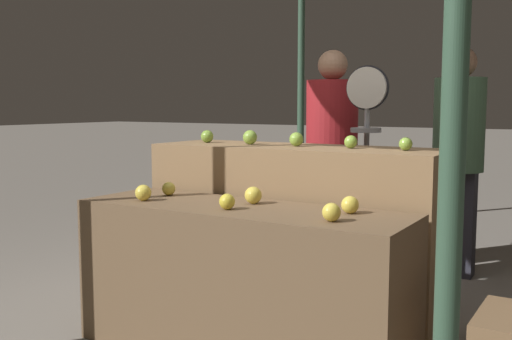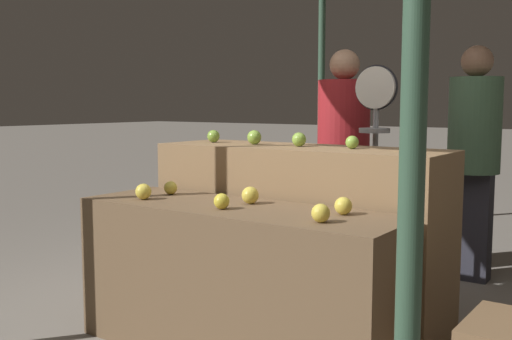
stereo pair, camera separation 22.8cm
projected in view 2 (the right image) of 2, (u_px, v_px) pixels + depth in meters
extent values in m
cylinder|color=#33513D|center=(414.00, 89.00, 1.56)|extent=(0.07, 0.07, 2.62)
cylinder|color=#33513D|center=(321.00, 100.00, 6.07)|extent=(0.07, 0.07, 2.62)
cube|color=brown|center=(237.00, 281.00, 3.02)|extent=(1.72, 0.55, 0.76)
cube|color=olive|center=(299.00, 234.00, 3.50)|extent=(1.72, 0.55, 1.03)
sphere|color=yellow|center=(143.00, 192.00, 3.19)|extent=(0.09, 0.09, 0.09)
sphere|color=gold|center=(222.00, 201.00, 2.90)|extent=(0.08, 0.08, 0.08)
sphere|color=yellow|center=(321.00, 213.00, 2.57)|extent=(0.08, 0.08, 0.08)
sphere|color=gold|center=(171.00, 188.00, 3.37)|extent=(0.08, 0.08, 0.08)
sphere|color=yellow|center=(250.00, 195.00, 3.06)|extent=(0.09, 0.09, 0.09)
sphere|color=yellow|center=(343.00, 206.00, 2.75)|extent=(0.08, 0.08, 0.08)
sphere|color=#7AA338|center=(213.00, 136.00, 3.80)|extent=(0.08, 0.08, 0.08)
sphere|color=#84AD3D|center=(254.00, 137.00, 3.61)|extent=(0.09, 0.09, 0.09)
sphere|color=#84AD3D|center=(298.00, 139.00, 3.44)|extent=(0.08, 0.08, 0.08)
sphere|color=#84AD3D|center=(352.00, 142.00, 3.25)|extent=(0.07, 0.07, 0.07)
sphere|color=#84AD3D|center=(406.00, 145.00, 3.08)|extent=(0.07, 0.07, 0.07)
cylinder|color=#99999E|center=(374.00, 191.00, 3.93)|extent=(0.04, 0.04, 1.40)
cylinder|color=black|center=(376.00, 88.00, 3.85)|extent=(0.29, 0.01, 0.29)
cylinder|color=silver|center=(375.00, 88.00, 3.84)|extent=(0.27, 0.02, 0.27)
cylinder|color=#99999E|center=(375.00, 120.00, 3.86)|extent=(0.01, 0.01, 0.14)
cylinder|color=#99999E|center=(374.00, 130.00, 3.87)|extent=(0.20, 0.20, 0.03)
cube|color=#2D2D38|center=(342.00, 224.00, 4.43)|extent=(0.32, 0.25, 0.77)
cylinder|color=maroon|center=(344.00, 126.00, 4.35)|extent=(0.48, 0.48, 0.67)
sphere|color=tan|center=(345.00, 65.00, 4.30)|extent=(0.22, 0.22, 0.22)
cube|color=#2D2D38|center=(471.00, 226.00, 4.33)|extent=(0.28, 0.17, 0.78)
cylinder|color=#476B4C|center=(475.00, 125.00, 4.25)|extent=(0.37, 0.37, 0.68)
sphere|color=#936B51|center=(477.00, 61.00, 4.20)|extent=(0.22, 0.22, 0.22)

